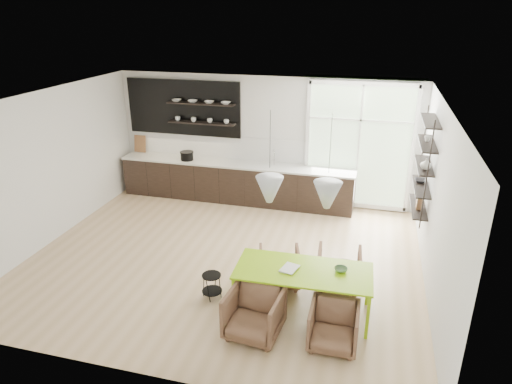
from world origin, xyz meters
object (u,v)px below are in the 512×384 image
object	(u,v)px
armchair_back_right	(339,269)
armchair_front_left	(254,313)
armchair_back_left	(279,267)
armchair_front_right	(334,326)
dining_table	(303,273)
wire_stool	(212,283)

from	to	relation	value
armchair_back_right	armchair_front_left	size ratio (longest dim) A/B	0.95
armchair_back_left	armchair_back_right	size ratio (longest dim) A/B	0.94
armchair_back_left	armchair_front_right	world-z (taller)	armchair_back_left
armchair_front_left	dining_table	bearing A→B (deg)	55.82
dining_table	armchair_back_left	bearing A→B (deg)	124.95
dining_table	armchair_back_right	bearing A→B (deg)	59.36
armchair_back_right	armchair_front_left	distance (m)	1.83
armchair_back_left	armchair_front_right	size ratio (longest dim) A/B	1.01
dining_table	armchair_front_right	distance (m)	0.90
wire_stool	armchair_front_right	bearing A→B (deg)	-17.81
dining_table	armchair_front_right	world-z (taller)	dining_table
armchair_front_left	wire_stool	distance (m)	1.12
dining_table	armchair_front_right	xyz separation A→B (m)	(0.53, -0.63, -0.37)
dining_table	armchair_back_left	xyz separation A→B (m)	(-0.50, 0.67, -0.37)
armchair_front_right	wire_stool	distance (m)	2.07
armchair_back_left	armchair_front_left	size ratio (longest dim) A/B	0.89
dining_table	armchair_back_right	distance (m)	1.02
armchair_front_right	armchair_back_left	bearing A→B (deg)	128.06
dining_table	armchair_front_left	bearing A→B (deg)	-131.48
dining_table	armchair_front_right	size ratio (longest dim) A/B	3.01
armchair_back_left	armchair_back_right	bearing A→B (deg)	174.66
wire_stool	armchair_back_left	bearing A→B (deg)	34.97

